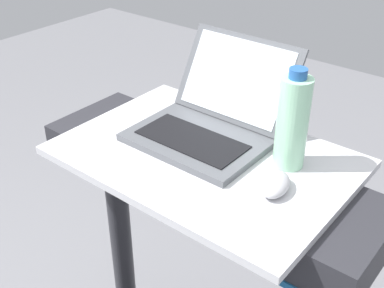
% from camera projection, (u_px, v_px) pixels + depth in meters
% --- Properties ---
extents(desk_board, '(0.69, 0.48, 0.02)m').
position_uv_depth(desk_board, '(205.00, 157.00, 1.21)').
color(desk_board, silver).
rests_on(desk_board, treadmill_base).
extents(laptop, '(0.33, 0.35, 0.22)m').
position_uv_depth(laptop, '(210.00, 119.00, 1.26)').
color(laptop, '#515459').
rests_on(laptop, desk_board).
extents(computer_mouse, '(0.08, 0.11, 0.03)m').
position_uv_depth(computer_mouse, '(275.00, 184.00, 1.06)').
color(computer_mouse, '#B2B2B7').
rests_on(computer_mouse, desk_board).
extents(water_bottle, '(0.07, 0.07, 0.24)m').
position_uv_depth(water_bottle, '(292.00, 122.00, 1.10)').
color(water_bottle, '#9EDBB2').
rests_on(water_bottle, desk_board).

